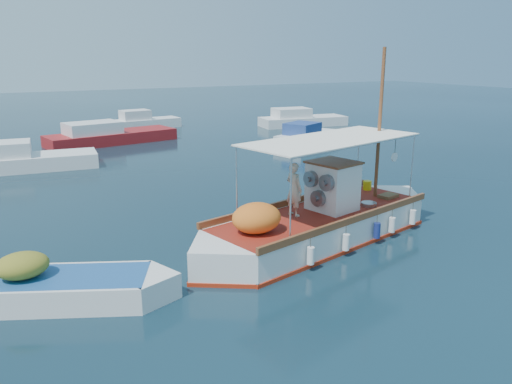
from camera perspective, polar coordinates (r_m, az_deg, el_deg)
name	(u,v)px	position (r m, az deg, el deg)	size (l,w,h in m)	color
ground	(296,235)	(17.61, 4.56, -4.96)	(160.00, 160.00, 0.00)	black
fishing_caique	(320,224)	(17.05, 7.29, -3.66)	(10.54, 4.64, 6.60)	white
dinghy	(55,290)	(13.94, -22.02, -10.34)	(5.76, 3.51, 1.54)	white
bg_boat_nw	(20,161)	(30.21, -25.37, 3.19)	(7.74, 3.13, 1.80)	silver
bg_boat_n	(108,137)	(37.25, -16.56, 6.09)	(9.36, 4.30, 1.80)	maroon
bg_boat_ne	(307,138)	(35.50, 5.82, 6.22)	(5.95, 4.39, 1.80)	silver
bg_boat_e	(301,120)	(44.97, 5.11, 8.16)	(7.96, 3.61, 1.80)	silver
bg_boat_far_n	(143,123)	(44.31, -12.75, 7.74)	(6.01, 2.55, 1.80)	silver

